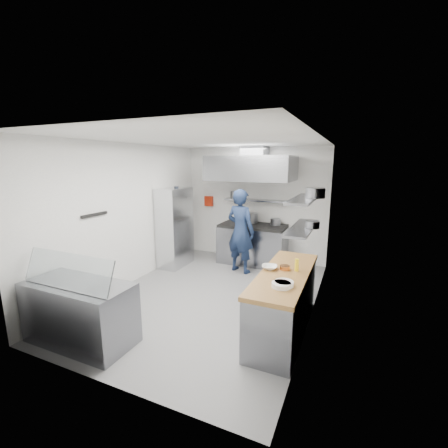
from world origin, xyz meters
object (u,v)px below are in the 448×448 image
at_px(gas_range, 252,245).
at_px(chef, 241,231).
at_px(wire_rack, 175,227).
at_px(display_case, 80,313).

relative_size(gas_range, chef, 0.85).
relative_size(wire_rack, display_case, 1.23).
bearing_deg(gas_range, display_case, -105.02).
xyz_separation_m(gas_range, wire_rack, (-1.63, -0.90, 0.48)).
xyz_separation_m(gas_range, chef, (-0.06, -0.68, 0.49)).
bearing_deg(chef, display_case, 87.87).
bearing_deg(wire_rack, chef, 7.83).
xyz_separation_m(chef, wire_rack, (-1.57, -0.22, -0.01)).
distance_m(chef, display_case, 3.61).
bearing_deg(display_case, gas_range, 74.98).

